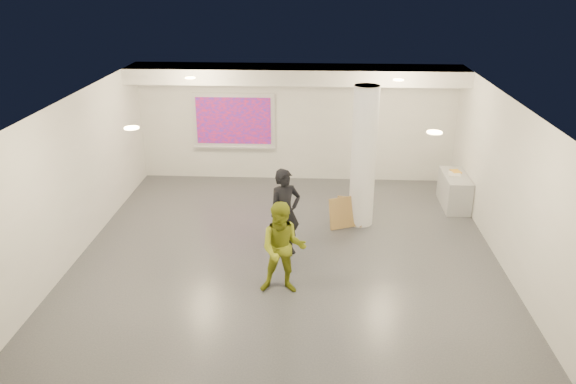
# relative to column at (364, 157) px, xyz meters

# --- Properties ---
(floor) EXTENTS (8.00, 9.00, 0.01)m
(floor) POSITION_rel_column_xyz_m (-1.50, -1.80, -1.50)
(floor) COLOR #393C41
(floor) RESTS_ON ground
(ceiling) EXTENTS (8.00, 9.00, 0.01)m
(ceiling) POSITION_rel_column_xyz_m (-1.50, -1.80, 1.50)
(ceiling) COLOR white
(ceiling) RESTS_ON floor
(wall_back) EXTENTS (8.00, 0.01, 3.00)m
(wall_back) POSITION_rel_column_xyz_m (-1.50, 2.70, 0.00)
(wall_back) COLOR silver
(wall_back) RESTS_ON floor
(wall_front) EXTENTS (8.00, 0.01, 3.00)m
(wall_front) POSITION_rel_column_xyz_m (-1.50, -6.30, 0.00)
(wall_front) COLOR silver
(wall_front) RESTS_ON floor
(wall_left) EXTENTS (0.01, 9.00, 3.00)m
(wall_left) POSITION_rel_column_xyz_m (-5.50, -1.80, 0.00)
(wall_left) COLOR silver
(wall_left) RESTS_ON floor
(wall_right) EXTENTS (0.01, 9.00, 3.00)m
(wall_right) POSITION_rel_column_xyz_m (2.50, -1.80, 0.00)
(wall_right) COLOR silver
(wall_right) RESTS_ON floor
(soffit_band) EXTENTS (8.00, 1.10, 0.36)m
(soffit_band) POSITION_rel_column_xyz_m (-1.50, 2.15, 1.32)
(soffit_band) COLOR silver
(soffit_band) RESTS_ON ceiling
(downlight_nw) EXTENTS (0.22, 0.22, 0.02)m
(downlight_nw) POSITION_rel_column_xyz_m (-3.70, 0.70, 1.48)
(downlight_nw) COLOR #FFD788
(downlight_nw) RESTS_ON ceiling
(downlight_ne) EXTENTS (0.22, 0.22, 0.02)m
(downlight_ne) POSITION_rel_column_xyz_m (0.70, 0.70, 1.48)
(downlight_ne) COLOR #FFD788
(downlight_ne) RESTS_ON ceiling
(downlight_sw) EXTENTS (0.22, 0.22, 0.02)m
(downlight_sw) POSITION_rel_column_xyz_m (-3.70, -3.30, 1.48)
(downlight_sw) COLOR #FFD788
(downlight_sw) RESTS_ON ceiling
(downlight_se) EXTENTS (0.22, 0.22, 0.02)m
(downlight_se) POSITION_rel_column_xyz_m (0.70, -3.30, 1.48)
(downlight_se) COLOR #FFD788
(downlight_se) RESTS_ON ceiling
(column) EXTENTS (0.52, 0.52, 3.00)m
(column) POSITION_rel_column_xyz_m (0.00, 0.00, 0.00)
(column) COLOR white
(column) RESTS_ON floor
(projection_screen) EXTENTS (2.10, 0.13, 1.42)m
(projection_screen) POSITION_rel_column_xyz_m (-3.10, 2.65, 0.03)
(projection_screen) COLOR silver
(projection_screen) RESTS_ON wall_back
(credenza) EXTENTS (0.55, 1.30, 0.76)m
(credenza) POSITION_rel_column_xyz_m (2.22, 1.06, -1.12)
(credenza) COLOR #9DA0A3
(credenza) RESTS_ON floor
(papers_stack) EXTENTS (0.33, 0.39, 0.02)m
(papers_stack) POSITION_rel_column_xyz_m (2.19, 1.11, -0.73)
(papers_stack) COLOR silver
(papers_stack) RESTS_ON credenza
(postit_pad) EXTENTS (0.24, 0.30, 0.03)m
(postit_pad) POSITION_rel_column_xyz_m (2.26, 1.28, -0.73)
(postit_pad) COLOR yellow
(postit_pad) RESTS_ON credenza
(cardboard_back) EXTENTS (0.64, 0.42, 0.67)m
(cardboard_back) POSITION_rel_column_xyz_m (-0.39, -0.24, -1.17)
(cardboard_back) COLOR olive
(cardboard_back) RESTS_ON floor
(cardboard_front) EXTENTS (0.60, 0.32, 0.62)m
(cardboard_front) POSITION_rel_column_xyz_m (-0.24, -0.11, -1.19)
(cardboard_front) COLOR olive
(cardboard_front) RESTS_ON floor
(woman) EXTENTS (0.75, 0.66, 1.72)m
(woman) POSITION_rel_column_xyz_m (-1.55, -1.47, -0.64)
(woman) COLOR black
(woman) RESTS_ON floor
(man) EXTENTS (0.80, 0.62, 1.63)m
(man) POSITION_rel_column_xyz_m (-1.51, -2.85, -0.69)
(man) COLOR olive
(man) RESTS_ON floor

